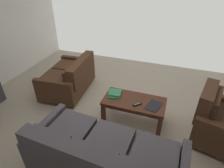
% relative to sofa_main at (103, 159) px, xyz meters
% --- Properties ---
extents(ground_plane, '(5.93, 5.39, 0.01)m').
position_rel_sofa_main_xyz_m(ground_plane, '(0.26, -1.08, -0.36)').
color(ground_plane, tan).
extents(sofa_main, '(2.00, 1.01, 0.84)m').
position_rel_sofa_main_xyz_m(sofa_main, '(0.00, 0.00, 0.00)').
color(sofa_main, black).
rests_on(sofa_main, ground).
extents(loveseat_near, '(0.94, 1.33, 0.80)m').
position_rel_sofa_main_xyz_m(loveseat_near, '(1.47, -1.69, -0.01)').
color(loveseat_near, black).
rests_on(loveseat_near, ground).
extents(coffee_table, '(1.06, 0.54, 0.47)m').
position_rel_sofa_main_xyz_m(coffee_table, '(-0.11, -1.17, 0.04)').
color(coffee_table, '#4C2819').
rests_on(coffee_table, ground).
extents(armchair_side, '(0.97, 1.02, 0.89)m').
position_rel_sofa_main_xyz_m(armchair_side, '(-1.47, -1.20, 0.02)').
color(armchair_side, black).
rests_on(armchair_side, ground).
extents(book_stack, '(0.29, 0.33, 0.06)m').
position_rel_sofa_main_xyz_m(book_stack, '(0.27, -1.22, 0.14)').
color(book_stack, '#337F51').
rests_on(book_stack, coffee_table).
extents(tv_remote, '(0.15, 0.14, 0.02)m').
position_rel_sofa_main_xyz_m(tv_remote, '(-0.18, -1.06, 0.12)').
color(tv_remote, black).
rests_on(tv_remote, coffee_table).
extents(loose_magazine, '(0.28, 0.35, 0.01)m').
position_rel_sofa_main_xyz_m(loose_magazine, '(-0.44, -1.13, 0.12)').
color(loose_magazine, black).
rests_on(loose_magazine, coffee_table).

